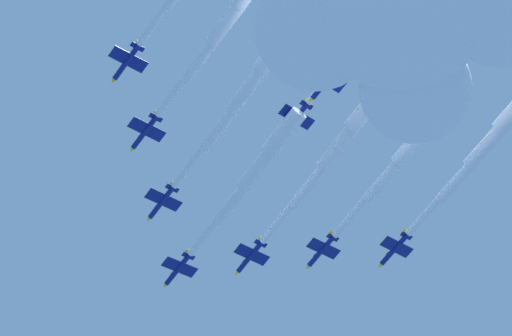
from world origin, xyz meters
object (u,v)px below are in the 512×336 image
Objects in this scene: jet_port_inner at (248,88)px; jet_trail_port at (388,4)px; jet_starboard_mid at (414,141)px; jet_starboard_outer at (485,146)px; jet_starboard_inner at (338,146)px; jet_lead at (256,169)px; jet_port_mid at (225,24)px.

jet_trail_port is at bearing 159.84° from jet_port_inner.
jet_starboard_mid is 1.06× the size of jet_starboard_outer.
jet_port_inner is 1.03× the size of jet_starboard_outer.
jet_starboard_outer is at bearing -154.13° from jet_port_inner.
jet_starboard_inner is at bearing -62.04° from jet_trail_port.
jet_starboard_mid is at bearing -91.52° from jet_trail_port.
jet_starboard_mid is at bearing -177.30° from jet_lead.
jet_starboard_inner is 30.30m from jet_starboard_outer.
jet_starboard_inner reaches higher than jet_starboard_mid.
jet_starboard_mid reaches higher than jet_starboard_outer.
jet_starboard_outer is at bearing -174.25° from jet_lead.
jet_starboard_mid is at bearing -149.05° from jet_port_inner.
jet_trail_port is at bearing 88.48° from jet_starboard_mid.
jet_starboard_mid is at bearing -172.87° from jet_starboard_inner.
jet_starboard_outer is (-29.76, -5.16, -2.47)m from jet_starboard_inner.
jet_starboard_mid is at bearing -135.63° from jet_port_mid.
jet_port_inner is 1.07× the size of jet_port_mid.
jet_port_inner is 13.88m from jet_port_mid.
jet_lead is 47.53m from jet_starboard_outer.
jet_starboard_inner is (-15.71, -16.89, 2.00)m from jet_port_inner.
jet_port_inner is at bearing -97.59° from jet_port_mid.
jet_starboard_inner is (-17.53, 0.40, 3.08)m from jet_lead.
jet_port_mid is 46.54m from jet_starboard_mid.
jet_starboard_outer reaches higher than jet_lead.
jet_port_mid is at bearing 37.08° from jet_starboard_outer.
jet_trail_port is (-32.47, 28.54, 1.75)m from jet_lead.
jet_trail_port is at bearing 138.69° from jet_lead.
jet_starboard_outer is (-47.29, -35.73, -1.86)m from jet_port_mid.
jet_port_inner is 50.53m from jet_starboard_outer.
jet_lead is 43.26m from jet_trail_port.
jet_port_inner is (-1.82, 17.28, 1.08)m from jet_lead.
jet_starboard_inner reaches higher than jet_port_inner.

